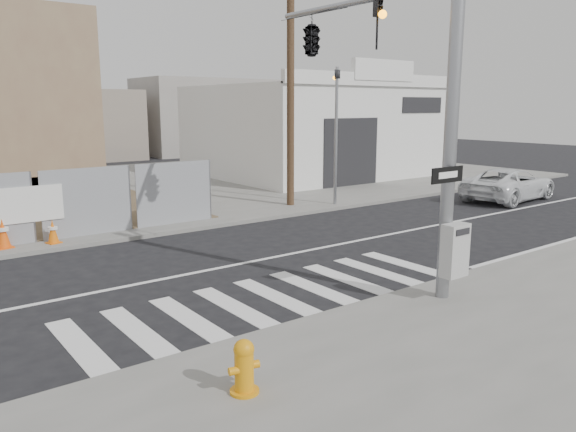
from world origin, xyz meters
TOP-DOWN VIEW (x-y plane):
  - ground at (0.00, 0.00)m, footprint 100.00×100.00m
  - sidewalk_far at (0.00, 14.00)m, footprint 50.00×20.00m
  - signal_pole at (2.49, -2.05)m, footprint 0.96×5.87m
  - far_signal_pole at (8.00, 4.60)m, footprint 0.16×0.20m
  - concrete_wall_right at (-0.50, 14.08)m, footprint 5.50×1.30m
  - auto_shop at (14.00, 12.97)m, footprint 12.00×10.20m
  - utility_pole_right at (6.50, 5.50)m, footprint 1.60×0.28m
  - fire_hydrant at (-2.77, -5.66)m, footprint 0.48×0.48m
  - suv at (14.90, 1.43)m, footprint 5.02×2.66m
  - traffic_cone_c at (-3.75, 4.82)m, footprint 0.48×0.48m
  - traffic_cone_d at (-2.53, 4.58)m, footprint 0.42×0.42m

SIDE VIEW (x-z plane):
  - ground at x=0.00m, z-range 0.00..0.00m
  - sidewalk_far at x=0.00m, z-range 0.00..0.12m
  - traffic_cone_d at x=-2.53m, z-range 0.11..0.78m
  - fire_hydrant at x=-2.77m, z-range 0.12..0.87m
  - traffic_cone_c at x=-3.75m, z-range 0.11..0.91m
  - suv at x=14.90m, z-range 0.00..1.34m
  - auto_shop at x=14.00m, z-range -0.44..5.51m
  - concrete_wall_right at x=-0.50m, z-range -0.62..7.38m
  - far_signal_pole at x=8.00m, z-range 0.68..6.28m
  - signal_pole at x=2.49m, z-range 1.28..8.28m
  - utility_pole_right at x=6.50m, z-range 0.20..10.20m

